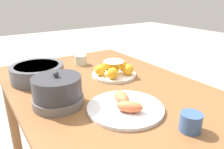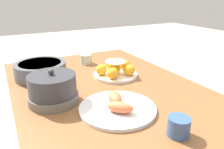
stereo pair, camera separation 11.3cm
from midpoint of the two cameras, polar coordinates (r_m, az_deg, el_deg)
The scene contains 7 objects.
dining_table at distance 1.11m, azimuth 1.92°, elevation -8.07°, with size 1.30×0.87×0.71m.
cake_plate at distance 1.21m, azimuth 3.63°, elevation 1.09°, with size 0.24×0.24×0.10m.
serving_bowl at distance 1.23m, azimuth -15.67°, elevation 1.18°, with size 0.27×0.27×0.09m.
seafood_platter at distance 0.87m, azimuth 5.16°, elevation -8.50°, with size 0.31×0.31×0.06m.
cup_near at distance 0.77m, azimuth 21.19°, elevation -12.68°, with size 0.07×0.07×0.06m.
cup_far at distance 1.43m, azimuth -4.57°, elevation 4.00°, with size 0.08×0.08×0.06m.
warming_pot at distance 0.93m, azimuth -11.87°, elevation -3.80°, with size 0.21×0.21×0.15m.
Camera 2 is at (-0.87, 0.43, 1.15)m, focal length 35.00 mm.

